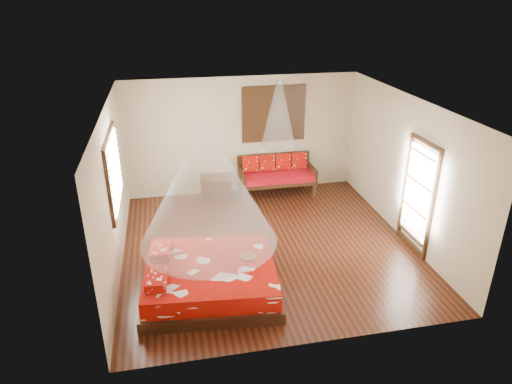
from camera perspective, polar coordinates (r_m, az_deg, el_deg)
The scene contains 10 objects.
room at distance 8.37m, azimuth 1.52°, elevation 1.58°, with size 5.54×5.54×2.84m.
bed at distance 7.68m, azimuth -5.77°, elevation -10.60°, with size 2.36×2.17×0.65m.
daybed at distance 11.01m, azimuth 2.53°, elevation 2.33°, with size 1.80×0.80×0.95m.
storage_chest at distance 10.93m, azimuth -4.96°, elevation 0.62°, with size 0.80×0.63×0.52m.
shutter_panel at distance 10.89m, azimuth 2.24°, elevation 9.73°, with size 1.52×0.06×1.32m.
window_left at distance 8.31m, azimuth -17.33°, elevation 2.50°, with size 0.10×1.74×1.34m.
glazed_door at distance 8.97m, azimuth 19.56°, elevation -0.58°, with size 0.08×1.02×2.16m.
wine_tray at distance 7.66m, azimuth -0.94°, elevation -7.82°, with size 0.27×0.27×0.22m.
mosquito_net_main at distance 6.89m, azimuth -6.15°, elevation 0.38°, with size 2.15×2.15×1.80m, color white.
mosquito_net_daybed at distance 10.42m, azimuth 2.86°, elevation 9.63°, with size 0.81×0.81×1.50m, color white.
Camera 1 is at (-1.76, -7.52, 4.62)m, focal length 32.00 mm.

